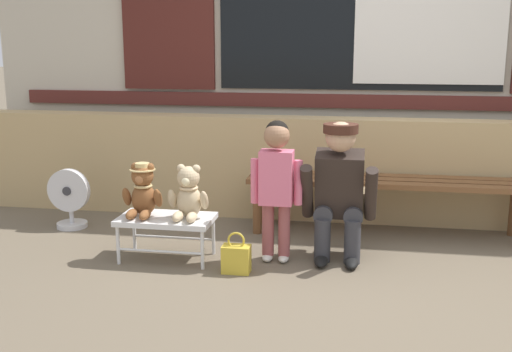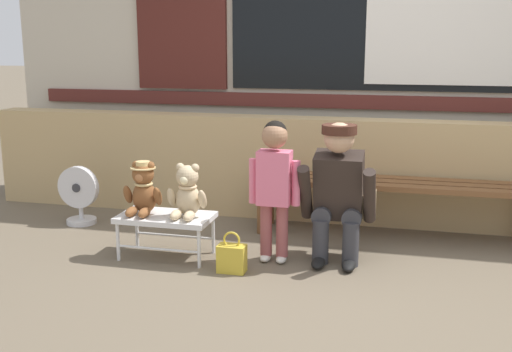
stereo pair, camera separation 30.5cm
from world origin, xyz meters
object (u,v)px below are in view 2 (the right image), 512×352
child_standing (274,176)px  handbag_on_ground (232,258)px  adult_crouching (340,192)px  small_display_bench (166,220)px  wooden_bench_long (391,190)px  teddy_bear_with_hat (143,189)px  floor_fan (79,196)px  teddy_bear_plain (187,193)px

child_standing → handbag_on_ground: 0.60m
handbag_on_ground → adult_crouching: bearing=30.9°
small_display_bench → child_standing: size_ratio=0.67×
wooden_bench_long → child_standing: child_standing is taller
wooden_bench_long → child_standing: size_ratio=2.19×
child_standing → adult_crouching: 0.45m
teddy_bear_with_hat → small_display_bench: bearing=-0.8°
teddy_bear_with_hat → child_standing: 0.91m
floor_fan → teddy_bear_plain: bearing=-26.2°
handbag_on_ground → wooden_bench_long: bearing=45.8°
small_display_bench → teddy_bear_plain: (0.16, 0.00, 0.20)m
small_display_bench → floor_fan: 1.13m
small_display_bench → teddy_bear_with_hat: 0.26m
wooden_bench_long → adult_crouching: adult_crouching is taller
floor_fan → wooden_bench_long: bearing=6.0°
adult_crouching → child_standing: bearing=-164.1°
child_standing → floor_fan: 1.82m
wooden_bench_long → small_display_bench: size_ratio=3.28×
teddy_bear_with_hat → adult_crouching: 1.34m
small_display_bench → handbag_on_ground: small_display_bench is taller
teddy_bear_with_hat → teddy_bear_plain: (0.32, -0.00, -0.01)m
teddy_bear_plain → floor_fan: teddy_bear_plain is taller
small_display_bench → teddy_bear_with_hat: teddy_bear_with_hat is taller
small_display_bench → child_standing: 0.81m
adult_crouching → floor_fan: bearing=170.8°
wooden_bench_long → floor_fan: (-2.46, -0.26, -0.13)m
wooden_bench_long → teddy_bear_with_hat: bearing=-153.4°
wooden_bench_long → teddy_bear_plain: 1.56m
child_standing → wooden_bench_long: bearing=44.3°
adult_crouching → teddy_bear_plain: bearing=-167.8°
child_standing → handbag_on_ground: (-0.22, -0.26, -0.50)m
teddy_bear_with_hat → floor_fan: 1.02m
wooden_bench_long → floor_fan: floor_fan is taller
wooden_bench_long → small_display_bench: bearing=-151.0°
teddy_bear_plain → adult_crouching: adult_crouching is taller
teddy_bear_with_hat → floor_fan: size_ratio=0.76×
teddy_bear_plain → adult_crouching: size_ratio=0.38×
wooden_bench_long → handbag_on_ground: size_ratio=7.72×
floor_fan → child_standing: bearing=-15.2°
teddy_bear_plain → child_standing: 0.60m
handbag_on_ground → teddy_bear_plain: bearing=154.8°
teddy_bear_with_hat → handbag_on_ground: (0.68, -0.17, -0.38)m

